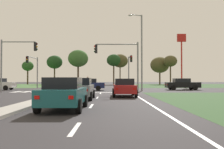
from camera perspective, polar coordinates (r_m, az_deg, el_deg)
ground_plane at (r=33.69m, az=-8.15°, el=-3.63°), size 200.00×200.00×0.00m
grass_verge_far_right at (r=61.55m, az=19.53°, el=-2.45°), size 35.00×35.00×0.01m
median_island_near at (r=15.11m, az=-17.96°, el=-6.35°), size 1.20×22.00×0.14m
median_island_far at (r=58.55m, az=-4.85°, el=-2.52°), size 1.20×36.00×0.14m
lane_dash_near at (r=7.28m, az=-8.73°, el=-12.61°), size 0.14×2.00×0.01m
lane_dash_second at (r=13.18m, az=-4.93°, el=-7.46°), size 0.14×2.00×0.01m
lane_dash_third at (r=19.15m, az=-3.51°, el=-5.50°), size 0.14×2.00×0.01m
lane_dash_fourth at (r=25.13m, az=-2.77°, el=-4.47°), size 0.14×2.00×0.01m
edge_line_right at (r=15.60m, az=8.20°, el=-6.48°), size 0.14×24.00×0.01m
stop_bar_near at (r=26.40m, az=-2.00°, el=-4.31°), size 6.40×0.50×0.01m
crosswalk_bar_near at (r=30.23m, az=-21.65°, el=-3.83°), size 0.70×2.80×0.01m
crosswalk_bar_second at (r=29.84m, az=-19.59°, el=-3.88°), size 0.70×2.80×0.01m
crosswalk_bar_third at (r=29.48m, az=-17.47°, el=-3.93°), size 0.70×2.80×0.01m
crosswalk_bar_fourth at (r=29.17m, az=-15.31°, el=-3.97°), size 0.70×2.80×0.01m
crosswalk_bar_fifth at (r=28.89m, az=-13.10°, el=-4.01°), size 0.70×2.80×0.01m
crosswalk_bar_sixth at (r=28.66m, az=-10.85°, el=-4.04°), size 0.70×2.80×0.01m
crosswalk_bar_seventh at (r=28.48m, az=-8.57°, el=-4.07°), size 0.70×2.80×0.01m
crosswalk_bar_eighth at (r=28.34m, az=-6.26°, el=-4.09°), size 0.70×2.80×0.01m
car_beige_near at (r=49.54m, az=-8.17°, el=-1.90°), size 2.00×4.36×1.59m
car_red_third at (r=20.64m, az=2.88°, el=-3.04°), size 1.99×4.44×1.52m
car_teal_fourth at (r=11.75m, az=-11.33°, el=-4.39°), size 1.98×4.15×1.54m
car_grey_fifth at (r=17.75m, az=-7.69°, el=-3.28°), size 2.04×4.22×1.56m
car_maroon_sixth at (r=64.02m, az=-6.52°, el=-1.74°), size 2.08×4.22×1.58m
car_black_seventh at (r=34.70m, az=16.34°, el=-2.18°), size 4.62×1.96×1.59m
car_navy_eighth at (r=31.92m, az=-5.77°, el=-2.34°), size 4.56×1.98×1.55m
traffic_signal_far_left at (r=39.90m, az=-18.12°, el=1.95°), size 0.32×5.24×5.12m
traffic_signal_near_left at (r=28.93m, az=-22.19°, el=3.98°), size 4.12×0.32×5.89m
traffic_signal_far_right at (r=38.21m, az=4.20°, el=2.15°), size 0.32×5.13×5.25m
traffic_signal_near_right at (r=26.89m, az=2.28°, el=4.05°), size 4.99×0.32×5.63m
street_lamp_second at (r=30.79m, az=6.82°, el=6.09°), size 1.88×0.85×9.65m
pedestrian_at_median at (r=46.01m, az=-5.80°, el=-1.34°), size 0.34×0.34×1.92m
fastfood_pole_sign at (r=51.19m, az=16.16°, el=6.09°), size 1.80×0.40×10.72m
treeline_near at (r=72.43m, az=-19.35°, el=1.85°), size 3.24×3.24×6.64m
treeline_second at (r=72.98m, az=-13.46°, el=2.85°), size 4.59×4.59×8.51m
treeline_third at (r=66.66m, az=-8.03°, el=3.76°), size 5.51×5.51×9.55m
treeline_fourth at (r=69.34m, az=1.92°, el=3.24°), size 4.53×4.53×8.74m
treeline_fifth at (r=67.57m, az=0.41°, el=3.36°), size 3.93×3.93×8.52m
treeline_sixth at (r=71.32m, az=11.25°, el=2.23°), size 5.46×5.46×7.99m
treeline_seventh at (r=67.81m, az=13.68°, el=3.08°), size 3.65×3.65×8.05m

